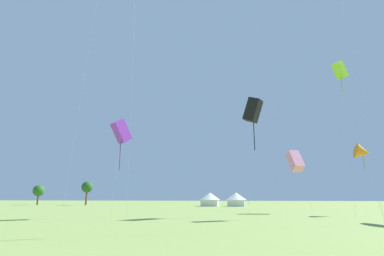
{
  "coord_description": "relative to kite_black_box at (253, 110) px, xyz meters",
  "views": [
    {
      "loc": [
        6.85,
        -3.01,
        1.88
      ],
      "look_at": [
        0.0,
        32.0,
        10.31
      ],
      "focal_mm": 27.74,
      "sensor_mm": 36.0,
      "label": 1
    }
  ],
  "objects": [
    {
      "name": "tree_distant_right",
      "position": [
        -58.74,
        40.61,
        -8.02
      ],
      "size": [
        3.11,
        3.11,
        5.42
      ],
      "color": "brown",
      "rests_on": "ground"
    },
    {
      "name": "festival_tent_left",
      "position": [
        -10.16,
        36.6,
        -10.11
      ],
      "size": [
        4.8,
        4.8,
        3.12
      ],
      "color": "white",
      "rests_on": "ground"
    },
    {
      "name": "kite_lime_box",
      "position": [
        10.59,
        2.21,
        5.08
      ],
      "size": [
        2.07,
        2.92,
        18.07
      ],
      "color": "#99DB2D",
      "rests_on": "ground"
    },
    {
      "name": "kite_black_box",
      "position": [
        0.0,
        0.0,
        0.0
      ],
      "size": [
        2.55,
        2.73,
        13.37
      ],
      "color": "black",
      "rests_on": "ground"
    },
    {
      "name": "kite_purple_box",
      "position": [
        -13.87,
        -5.26,
        -3.1
      ],
      "size": [
        2.2,
        2.77,
        10.04
      ],
      "color": "purple",
      "rests_on": "ground"
    },
    {
      "name": "kite_orange_delta",
      "position": [
        12.65,
        4.42,
        -4.63
      ],
      "size": [
        1.97,
        1.88,
        8.29
      ],
      "color": "orange",
      "rests_on": "ground"
    },
    {
      "name": "festival_tent_right",
      "position": [
        -4.1,
        36.6,
        -10.13
      ],
      "size": [
        4.75,
        4.75,
        3.09
      ],
      "color": "white",
      "rests_on": "ground"
    },
    {
      "name": "tree_distant_left",
      "position": [
        -44.17,
        40.77,
        -7.16
      ],
      "size": [
        2.97,
        2.97,
        6.24
      ],
      "color": "brown",
      "rests_on": "ground"
    },
    {
      "name": "kite_pink_box",
      "position": [
        5.39,
        7.89,
        -5.12
      ],
      "size": [
        2.52,
        3.38,
        8.25
      ],
      "color": "pink",
      "rests_on": "ground"
    }
  ]
}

